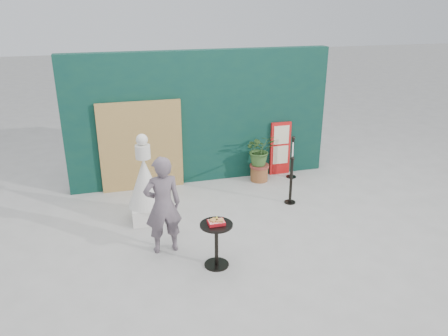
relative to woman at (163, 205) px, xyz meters
The scene contains 10 objects.
ground 1.59m from the woman, ahead, with size 60.00×60.00×0.00m, color #ADAAA5.
back_wall 3.29m from the woman, 65.80° to the left, with size 6.00×0.30×3.00m, color #0A2F2A.
bamboo_fence 2.74m from the woman, 91.64° to the left, with size 1.80×0.08×2.00m, color tan.
woman is the anchor object (origin of this frame).
menu_board 4.24m from the woman, 40.43° to the left, with size 0.50×0.07×1.30m.
statue 1.20m from the woman, 98.39° to the left, with size 0.68×0.68×1.75m.
cafe_table 1.06m from the woman, 42.77° to the right, with size 0.52×0.52×0.75m.
food_basket 1.00m from the woman, 42.59° to the right, with size 0.26×0.19×0.11m.
planter 3.58m from the woman, 43.54° to the left, with size 0.67×0.58×1.14m.
stanchion_barrier 3.61m from the woman, 30.06° to the left, with size 0.84×1.54×1.03m.
Camera 1 is at (-2.09, -6.29, 4.03)m, focal length 35.00 mm.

